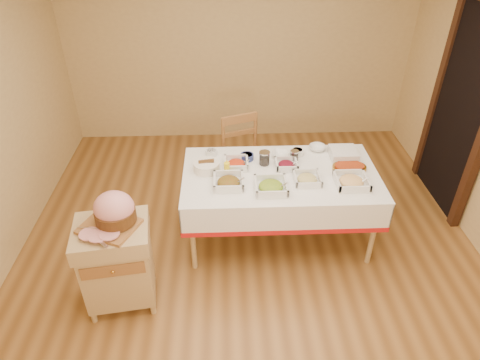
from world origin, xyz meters
The scene contains 23 objects.
room_shell centered at (0.00, 0.00, 1.30)m, with size 5.00×5.00×5.00m.
doorway centered at (2.20, 0.90, 1.11)m, with size 0.09×1.10×2.20m.
dining_table centered at (0.30, 0.30, 0.60)m, with size 1.82×1.02×0.76m.
butcher_cart centered at (-1.11, -0.48, 0.46)m, with size 0.63×0.55×0.81m.
dining_chair centered at (0.00, 0.97, 0.50)m, with size 0.55×0.54×0.98m.
ham_on_board centered at (-1.06, -0.44, 0.93)m, with size 0.44×0.42×0.29m.
serving_dish_a centered at (-0.19, 0.12, 0.80)m, with size 0.27×0.27×0.12m.
serving_dish_b centered at (0.18, 0.04, 0.80)m, with size 0.28×0.28×0.12m.
serving_dish_c centered at (0.52, 0.15, 0.79)m, with size 0.24×0.24×0.10m.
serving_dish_d centered at (0.91, 0.09, 0.80)m, with size 0.29×0.29×0.11m.
serving_dish_e centered at (-0.11, 0.43, 0.79)m, with size 0.24×0.23×0.11m.
serving_dish_f centered at (0.37, 0.40, 0.79)m, with size 0.21×0.20×0.10m.
small_bowl_left centered at (-0.35, 0.66, 0.79)m, with size 0.12×0.12×0.05m.
small_bowl_mid centered at (0.00, 0.56, 0.79)m, with size 0.13×0.13×0.06m.
small_bowl_right centered at (0.51, 0.63, 0.79)m, with size 0.12×0.12×0.06m.
bowl_white_imported centered at (0.33, 0.61, 0.78)m, with size 0.17×0.17×0.04m, color silver.
bowl_small_imported centered at (0.72, 0.71, 0.79)m, with size 0.16×0.16×0.05m, color silver.
preserve_jar_left centered at (0.16, 0.47, 0.82)m, with size 0.11×0.11×0.13m.
preserve_jar_right centered at (0.46, 0.52, 0.81)m, with size 0.08×0.08×0.11m.
mustard_bottle centered at (-0.20, 0.29, 0.83)m, with size 0.05×0.05×0.16m.
bread_basket centered at (-0.39, 0.37, 0.81)m, with size 0.24×0.24×0.11m.
plate_stack centered at (0.94, 0.55, 0.81)m, with size 0.25×0.25×0.09m.
brass_platter centered at (0.96, 0.35, 0.78)m, with size 0.32×0.23×0.04m.
Camera 1 is at (-0.21, -3.00, 2.95)m, focal length 32.00 mm.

